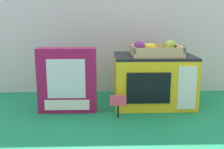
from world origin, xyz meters
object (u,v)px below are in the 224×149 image
Objects in this scene: food_groups_crate at (156,51)px; cookie_set_box at (67,80)px; price_sign at (118,103)px; toy_microwave at (153,80)px.

food_groups_crate is 0.78× the size of cookie_set_box.
food_groups_crate is at bearing 9.13° from cookie_set_box.
food_groups_crate reaches higher than cookie_set_box.
food_groups_crate is 0.32m from price_sign.
cookie_set_box reaches higher than toy_microwave.
cookie_set_box is 0.25m from price_sign.
cookie_set_box reaches higher than price_sign.
cookie_set_box is (-0.40, -0.06, -0.12)m from food_groups_crate.
food_groups_crate is (0.00, -0.02, 0.14)m from toy_microwave.
price_sign is (0.22, -0.10, -0.08)m from cookie_set_box.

